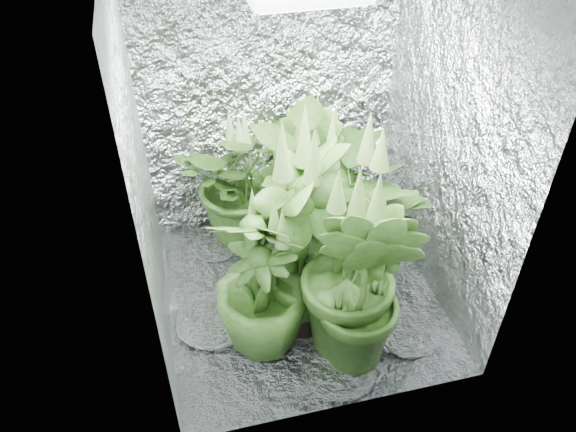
{
  "coord_description": "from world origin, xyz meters",
  "views": [
    {
      "loc": [
        -0.65,
        -2.31,
        2.54
      ],
      "look_at": [
        -0.08,
        0.0,
        0.63
      ],
      "focal_mm": 35.0,
      "sensor_mm": 36.0,
      "label": 1
    }
  ],
  "objects_px": {
    "plant_d": "(262,283)",
    "plant_g": "(359,279)",
    "plant_b": "(315,171)",
    "circulation_fan": "(372,226)",
    "plant_a": "(245,179)",
    "plant_e": "(345,213)",
    "plant_c": "(305,192)",
    "plant_f": "(303,240)"
  },
  "relations": [
    {
      "from": "plant_d",
      "to": "plant_g",
      "type": "xyz_separation_m",
      "value": [
        0.45,
        -0.2,
        0.11
      ]
    },
    {
      "from": "plant_d",
      "to": "circulation_fan",
      "type": "xyz_separation_m",
      "value": [
        0.86,
        0.62,
        -0.29
      ]
    },
    {
      "from": "plant_a",
      "to": "plant_e",
      "type": "relative_size",
      "value": 0.8
    },
    {
      "from": "plant_a",
      "to": "plant_d",
      "type": "distance_m",
      "value": 0.93
    },
    {
      "from": "plant_b",
      "to": "plant_g",
      "type": "height_order",
      "value": "plant_g"
    },
    {
      "from": "circulation_fan",
      "to": "plant_b",
      "type": "bearing_deg",
      "value": 133.63
    },
    {
      "from": "plant_c",
      "to": "plant_g",
      "type": "xyz_separation_m",
      "value": [
        0.04,
        -0.86,
        0.07
      ]
    },
    {
      "from": "plant_c",
      "to": "circulation_fan",
      "type": "xyz_separation_m",
      "value": [
        0.46,
        -0.04,
        -0.33
      ]
    },
    {
      "from": "plant_a",
      "to": "plant_g",
      "type": "height_order",
      "value": "plant_g"
    },
    {
      "from": "plant_a",
      "to": "plant_e",
      "type": "height_order",
      "value": "plant_e"
    },
    {
      "from": "plant_c",
      "to": "plant_d",
      "type": "relative_size",
      "value": 1.09
    },
    {
      "from": "plant_e",
      "to": "plant_f",
      "type": "height_order",
      "value": "plant_f"
    },
    {
      "from": "plant_b",
      "to": "circulation_fan",
      "type": "distance_m",
      "value": 0.52
    },
    {
      "from": "plant_a",
      "to": "plant_d",
      "type": "relative_size",
      "value": 1.05
    },
    {
      "from": "plant_a",
      "to": "plant_b",
      "type": "height_order",
      "value": "plant_b"
    },
    {
      "from": "plant_b",
      "to": "circulation_fan",
      "type": "relative_size",
      "value": 2.44
    },
    {
      "from": "plant_e",
      "to": "plant_c",
      "type": "bearing_deg",
      "value": 113.66
    },
    {
      "from": "plant_b",
      "to": "plant_g",
      "type": "relative_size",
      "value": 0.82
    },
    {
      "from": "plant_b",
      "to": "plant_d",
      "type": "height_order",
      "value": "plant_b"
    },
    {
      "from": "plant_c",
      "to": "plant_g",
      "type": "height_order",
      "value": "plant_g"
    },
    {
      "from": "plant_c",
      "to": "plant_f",
      "type": "height_order",
      "value": "plant_f"
    },
    {
      "from": "plant_b",
      "to": "plant_f",
      "type": "relative_size",
      "value": 0.75
    },
    {
      "from": "plant_c",
      "to": "plant_d",
      "type": "xyz_separation_m",
      "value": [
        -0.41,
        -0.66,
        -0.04
      ]
    },
    {
      "from": "plant_b",
      "to": "plant_e",
      "type": "bearing_deg",
      "value": -90.1
    },
    {
      "from": "plant_c",
      "to": "plant_f",
      "type": "xyz_separation_m",
      "value": [
        -0.16,
        -0.56,
        0.12
      ]
    },
    {
      "from": "plant_g",
      "to": "circulation_fan",
      "type": "xyz_separation_m",
      "value": [
        0.41,
        0.82,
        -0.39
      ]
    },
    {
      "from": "plant_f",
      "to": "plant_e",
      "type": "bearing_deg",
      "value": 35.9
    },
    {
      "from": "circulation_fan",
      "to": "plant_a",
      "type": "bearing_deg",
      "value": 157.13
    },
    {
      "from": "plant_d",
      "to": "plant_f",
      "type": "bearing_deg",
      "value": 22.81
    },
    {
      "from": "plant_d",
      "to": "plant_g",
      "type": "relative_size",
      "value": 0.82
    },
    {
      "from": "plant_d",
      "to": "plant_g",
      "type": "height_order",
      "value": "plant_g"
    },
    {
      "from": "plant_b",
      "to": "plant_g",
      "type": "bearing_deg",
      "value": -95.3
    },
    {
      "from": "plant_d",
      "to": "plant_e",
      "type": "xyz_separation_m",
      "value": [
        0.56,
        0.33,
        0.1
      ]
    },
    {
      "from": "plant_a",
      "to": "plant_f",
      "type": "height_order",
      "value": "plant_f"
    },
    {
      "from": "plant_c",
      "to": "plant_g",
      "type": "distance_m",
      "value": 0.86
    },
    {
      "from": "plant_d",
      "to": "plant_c",
      "type": "bearing_deg",
      "value": 58.4
    },
    {
      "from": "plant_a",
      "to": "plant_c",
      "type": "height_order",
      "value": "plant_c"
    },
    {
      "from": "plant_e",
      "to": "plant_d",
      "type": "bearing_deg",
      "value": -149.51
    },
    {
      "from": "plant_a",
      "to": "plant_c",
      "type": "bearing_deg",
      "value": -39.62
    },
    {
      "from": "plant_d",
      "to": "circulation_fan",
      "type": "distance_m",
      "value": 1.1
    },
    {
      "from": "plant_e",
      "to": "plant_b",
      "type": "bearing_deg",
      "value": 89.9
    },
    {
      "from": "plant_a",
      "to": "plant_d",
      "type": "xyz_separation_m",
      "value": [
        -0.08,
        -0.93,
        -0.01
      ]
    }
  ]
}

